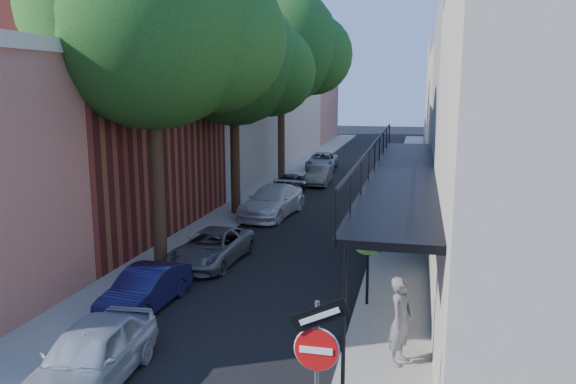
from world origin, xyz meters
The scene contains 17 objects.
road_surface centered at (0.00, 30.00, 0.01)m, with size 6.00×64.00×0.01m, color black.
sidewalk_left centered at (-4.00, 30.00, 0.06)m, with size 2.00×64.00×0.12m, color gray.
sidewalk_right centered at (4.00, 30.00, 0.06)m, with size 2.00×64.00×0.12m, color gray.
buildings_left centered at (-9.30, 28.76, 4.94)m, with size 10.10×59.10×12.00m.
buildings_right centered at (8.99, 29.49, 4.42)m, with size 9.80×55.00×10.00m.
sign_post centered at (3.16, 0.97, 2.04)m, with size 0.89×0.17×2.99m.
oak_near centered at (-3.37, 10.26, 7.88)m, with size 7.48×6.80×11.42m.
oak_mid centered at (-3.42, 18.23, 7.06)m, with size 6.60×6.00×10.20m.
oak_far centered at (-3.35, 27.27, 8.26)m, with size 7.70×7.00×11.90m.
parked_car_a centered at (-1.77, 2.61, 0.66)m, with size 1.57×3.90×1.33m, color #ABB5BE.
parked_car_b centered at (-2.60, 6.57, 0.56)m, with size 1.19×3.42×1.13m, color #14143E.
parked_car_c centered at (-2.27, 10.78, 0.57)m, with size 1.89×4.10×1.14m, color slate.
parked_car_d centered at (-2.06, 18.19, 0.70)m, with size 1.97×4.85×1.41m, color white.
parked_car_e centered at (-2.46, 23.19, 0.61)m, with size 1.44×3.57×1.22m, color black.
parked_car_f centered at (-1.40, 27.08, 0.60)m, with size 1.26×3.62×1.19m, color gray.
parked_car_g centered at (-2.30, 33.33, 0.62)m, with size 2.05×4.45×1.24m, color gray.
pedestrian centered at (4.30, 4.79, 1.09)m, with size 0.71×0.46×1.94m, color slate.
Camera 1 is at (4.51, -6.71, 6.02)m, focal length 35.00 mm.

